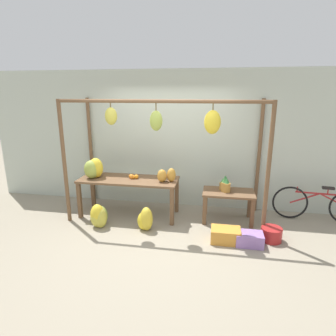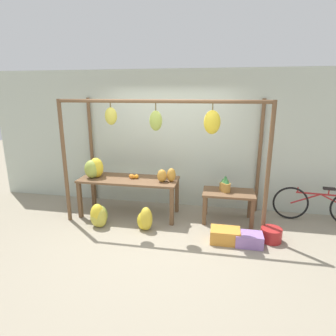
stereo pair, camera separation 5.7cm
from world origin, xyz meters
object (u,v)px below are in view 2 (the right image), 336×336
Objects in this scene: blue_bucket at (271,235)px; fruit_crate_purple at (249,239)px; banana_pile_on_table at (95,168)px; orange_pile at (133,177)px; papaya_pile at (166,175)px; fruit_crate_white at (225,236)px; pineapple_cluster at (225,185)px; banana_pile_ground_right at (145,220)px; parked_bicycle at (319,205)px; banana_pile_ground_left at (99,216)px.

blue_bucket reaches higher than fruit_crate_purple.
banana_pile_on_table reaches higher than blue_bucket.
banana_pile_on_table is 0.78m from orange_pile.
papaya_pile is (1.41, -0.03, -0.06)m from banana_pile_on_table.
blue_bucket is 0.89× the size of papaya_pile.
orange_pile reaches higher than fruit_crate_white.
pineapple_cluster is (2.50, 0.12, -0.24)m from banana_pile_on_table.
parked_bicycle reaches higher than banana_pile_ground_right.
fruit_crate_white is (1.76, -0.76, -0.67)m from orange_pile.
fruit_crate_white reaches higher than fruit_crate_purple.
banana_pile_on_table is 0.97m from banana_pile_ground_left.
pineapple_cluster is at bearing 2.81° from banana_pile_on_table.
pineapple_cluster is (1.74, 0.08, -0.09)m from orange_pile.
banana_pile_ground_left is at bearing -179.11° from banana_pile_ground_right.
banana_pile_on_table is 2.35× the size of orange_pile.
pineapple_cluster is 0.70× the size of banana_pile_ground_right.
orange_pile reaches higher than banana_pile_ground_left.
banana_pile_ground_left is at bearing -166.87° from parked_bicycle.
papaya_pile is at bearing -1.22° from banana_pile_on_table.
pineapple_cluster is 1.02m from fruit_crate_white.
fruit_crate_white is 1.11× the size of fruit_crate_purple.
fruit_crate_white is (2.53, -0.72, -0.82)m from banana_pile_on_table.
parked_bicycle is (0.97, 0.91, 0.23)m from blue_bucket.
banana_pile_ground_left is 1.17× the size of papaya_pile.
banana_pile_on_table is 2.52m from pineapple_cluster.
fruit_crate_white is 2.03m from parked_bicycle.
papaya_pile is (0.27, 0.52, 0.67)m from banana_pile_ground_right.
banana_pile_on_table reaches higher than papaya_pile.
fruit_crate_purple is (2.13, -0.80, -0.68)m from orange_pile.
blue_bucket is at bearing -13.29° from orange_pile.
papaya_pile is 0.89× the size of fruit_crate_purple.
fruit_crate_white is at bearing -88.34° from pineapple_cluster.
pineapple_cluster is 1.17m from blue_bucket.
pineapple_cluster reaches higher than fruit_crate_purple.
banana_pile_on_table is 1.09× the size of fruit_crate_purple.
pineapple_cluster is 0.90× the size of blue_bucket.
pineapple_cluster is at bearing 2.63° from orange_pile.
banana_pile_on_table is 1.41m from papaya_pile.
blue_bucket is at bearing -15.62° from papaya_pile.
pineapple_cluster is at bearing 91.66° from fruit_crate_white.
fruit_crate_purple is (2.61, -0.19, -0.09)m from banana_pile_ground_left.
banana_pile_ground_right is (0.86, 0.01, 0.00)m from banana_pile_ground_left.
banana_pile_on_table reaches higher than banana_pile_ground_left.
pineapple_cluster is at bearing 138.71° from blue_bucket.
blue_bucket is at bearing 29.37° from fruit_crate_purple.
blue_bucket is at bearing -9.53° from banana_pile_on_table.
blue_bucket is 0.79× the size of fruit_crate_purple.
banana_pile_ground_left is (-0.48, -0.61, -0.59)m from orange_pile.
banana_pile_on_table is 3.41m from blue_bucket.
parked_bicycle is (3.48, 0.31, -0.45)m from orange_pile.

